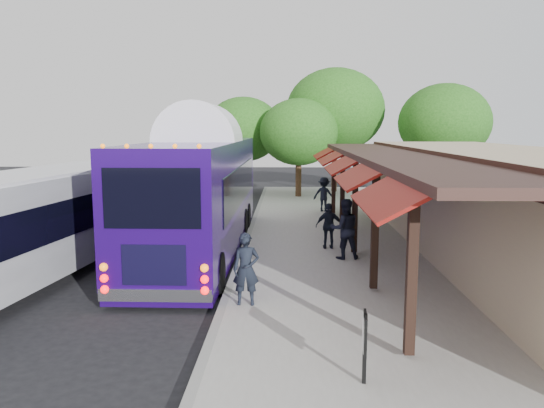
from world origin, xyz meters
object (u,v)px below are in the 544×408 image
(coach_bus, at_px, (200,189))
(city_bus, at_px, (26,224))
(ped_a, at_px, (246,269))
(ped_b, at_px, (345,229))
(sign_board, at_px, (365,337))
(ped_c, at_px, (329,226))
(ped_d, at_px, (324,194))

(coach_bus, xyz_separation_m, city_bus, (-4.13, -4.09, -0.51))
(ped_a, distance_m, ped_b, 5.32)
(ped_b, xyz_separation_m, sign_board, (-0.57, -8.38, -0.16))
(coach_bus, relative_size, ped_b, 6.70)
(ped_c, bearing_deg, coach_bus, -2.92)
(ped_a, relative_size, ped_c, 1.08)
(ped_d, bearing_deg, ped_b, 109.44)
(city_bus, relative_size, ped_b, 6.05)
(sign_board, bearing_deg, city_bus, 151.02)
(city_bus, distance_m, ped_a, 6.53)
(ped_d, bearing_deg, ped_a, 98.33)
(coach_bus, height_order, ped_c, coach_bus)
(ped_a, bearing_deg, coach_bus, 106.46)
(coach_bus, xyz_separation_m, ped_c, (4.46, -0.11, -1.27))
(city_bus, xyz_separation_m, ped_c, (8.59, 3.98, -0.76))
(ped_a, xyz_separation_m, sign_board, (2.22, -3.86, -0.06))
(coach_bus, distance_m, ped_d, 9.54)
(city_bus, xyz_separation_m, ped_b, (8.97, 2.55, -0.59))
(ped_a, height_order, ped_c, ped_a)
(city_bus, height_order, sign_board, city_bus)
(ped_b, relative_size, sign_board, 1.63)
(city_bus, relative_size, ped_a, 6.79)
(city_bus, bearing_deg, coach_bus, 51.65)
(ped_a, bearing_deg, sign_board, -62.24)
(coach_bus, height_order, sign_board, coach_bus)
(coach_bus, relative_size, sign_board, 10.95)
(ped_c, distance_m, ped_d, 8.25)
(ped_a, bearing_deg, ped_c, 65.72)
(coach_bus, distance_m, ped_c, 4.64)
(city_bus, relative_size, sign_board, 9.88)
(coach_bus, bearing_deg, ped_b, -17.24)
(ped_b, distance_m, ped_d, 9.67)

